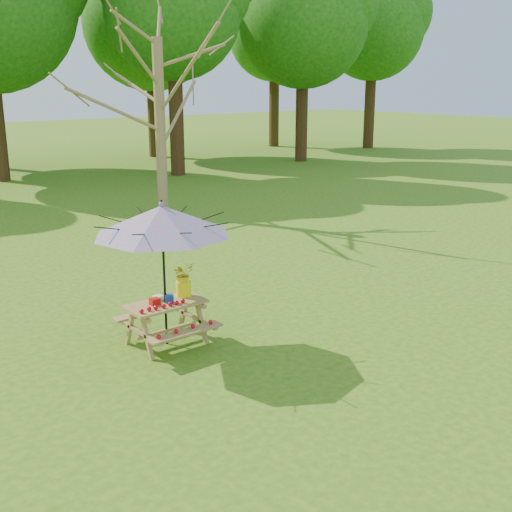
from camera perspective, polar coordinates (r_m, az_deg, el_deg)
ground at (r=6.88m, az=14.15°, el=-20.10°), size 120.00×120.00×0.00m
picnic_table at (r=9.97m, az=-7.98°, el=-6.00°), size 1.20×1.32×0.67m
patio_umbrella at (r=9.51m, az=-8.35°, el=3.15°), size 2.34×2.34×2.25m
produce_bins at (r=9.84m, az=-8.36°, el=-3.84°), size 0.35×0.35×0.13m
tomatoes_row at (r=9.63m, az=-8.28°, el=-4.40°), size 0.77×0.13×0.07m
flower_bucket at (r=10.04m, az=-6.49°, el=-1.97°), size 0.35×0.31×0.54m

